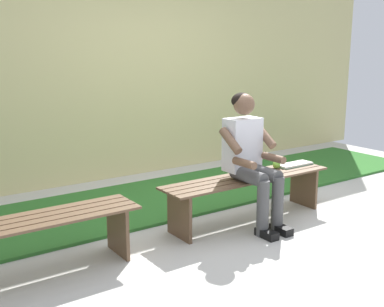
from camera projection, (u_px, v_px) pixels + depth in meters
The scene contains 8 objects.
ground_plane at pixel (223, 296), 3.27m from camera, with size 10.00×7.00×0.04m, color beige.
grass_strip at pixel (100, 210), 4.90m from camera, with size 9.00×1.39×0.03m, color #2D6B28.
brick_wall at pixel (98, 53), 5.88m from camera, with size 9.50×0.24×3.17m, color #D1C684.
bench_near at pixel (248, 187), 4.60m from camera, with size 1.83×0.40×0.44m.
bench_far at pixel (17, 236), 3.39m from camera, with size 1.81×0.40×0.44m.
person_seated at pixel (251, 155), 4.41m from camera, with size 0.50×0.69×1.25m.
apple at pixel (277, 165), 4.87m from camera, with size 0.08×0.08×0.08m, color #72B738.
book_open at pixel (295, 165), 5.00m from camera, with size 0.41×0.16×0.02m.
Camera 1 is at (2.96, 3.32, 1.65)m, focal length 44.53 mm.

